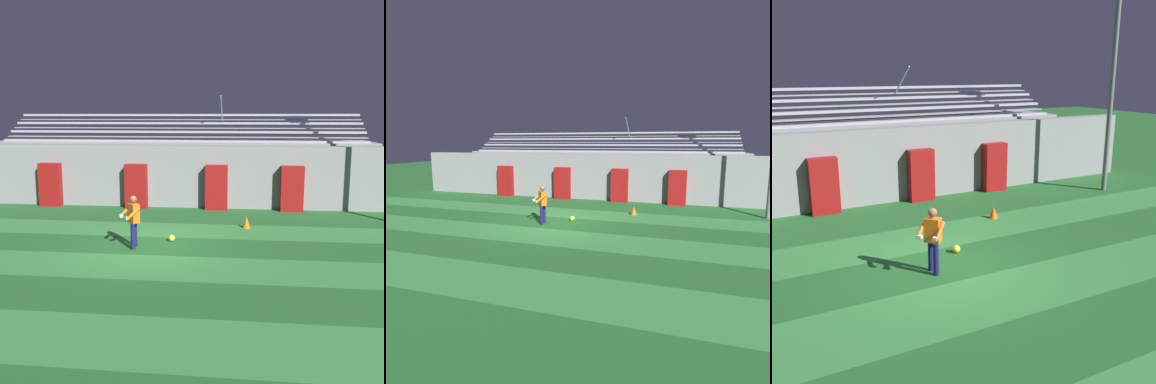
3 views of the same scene
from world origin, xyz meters
TOP-DOWN VIEW (x-y plane):
  - ground_plane at (0.00, 0.00)m, footprint 80.00×80.00m
  - turf_stripe_near at (0.00, -6.00)m, footprint 28.00×2.04m
  - turf_stripe_mid at (0.00, -1.92)m, footprint 28.00×2.04m
  - turf_stripe_far at (0.00, 2.16)m, footprint 28.00×2.04m
  - back_wall at (0.00, 6.50)m, footprint 24.00×0.60m
  - padding_pillar_gate_left at (-1.81, 5.95)m, footprint 0.97×0.44m
  - padding_pillar_gate_right at (1.81, 5.95)m, footprint 0.97×0.44m
  - padding_pillar_far_left at (-5.83, 5.95)m, footprint 0.97×0.44m
  - padding_pillar_far_right at (5.09, 5.95)m, footprint 0.97×0.44m
  - bleacher_stand at (0.00, 8.49)m, footprint 18.00×3.35m
  - goalkeeper at (-0.44, -0.21)m, footprint 0.74×0.74m
  - soccer_ball at (0.64, 0.67)m, footprint 0.22×0.22m
  - traffic_cone at (3.11, 2.77)m, footprint 0.30×0.30m

SIDE VIEW (x-z plane):
  - ground_plane at x=0.00m, z-range 0.00..0.00m
  - turf_stripe_near at x=0.00m, z-range 0.00..0.01m
  - turf_stripe_mid at x=0.00m, z-range 0.00..0.01m
  - turf_stripe_far at x=0.00m, z-range 0.00..0.01m
  - soccer_ball at x=0.64m, z-range 0.00..0.22m
  - traffic_cone at x=3.11m, z-range 0.00..0.42m
  - goalkeeper at x=-0.44m, z-range 0.12..1.79m
  - padding_pillar_gate_left at x=-1.81m, z-range 0.00..1.98m
  - padding_pillar_gate_right at x=1.81m, z-range 0.00..1.98m
  - padding_pillar_far_left at x=-5.83m, z-range 0.00..1.98m
  - padding_pillar_far_right at x=5.09m, z-range 0.00..1.98m
  - back_wall at x=0.00m, z-range 0.00..2.80m
  - bleacher_stand at x=0.00m, z-range -1.01..4.01m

